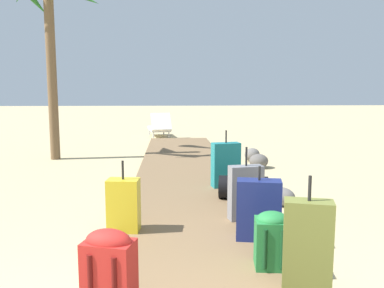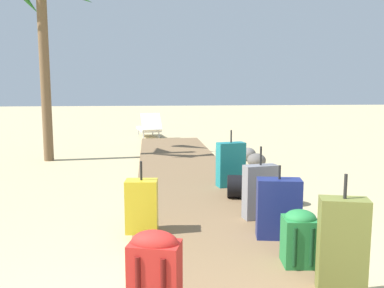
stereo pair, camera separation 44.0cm
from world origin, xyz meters
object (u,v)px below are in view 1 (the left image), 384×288
duffel_bag_black (243,187)px  backpack_green (272,238)px  suitcase_navy (259,210)px  backpack_red (109,274)px  palm_tree_far_left (54,1)px  lounge_chair (159,127)px  suitcase_teal (226,165)px  suitcase_olive (307,249)px  suitcase_grey (246,193)px  suitcase_yellow (124,205)px

duffel_bag_black → backpack_green: backpack_green is taller
suitcase_navy → backpack_red: (-1.26, -1.39, 0.02)m
duffel_bag_black → palm_tree_far_left: 6.09m
duffel_bag_black → lounge_chair: (-1.37, 7.67, 0.09)m
suitcase_navy → suitcase_teal: 2.19m
suitcase_olive → duffel_bag_black: bearing=90.0°
backpack_green → suitcase_grey: bearing=89.7°
suitcase_grey → backpack_green: size_ratio=1.75×
suitcase_yellow → palm_tree_far_left: bearing=111.5°
backpack_green → backpack_red: (-1.24, -0.75, 0.07)m
duffel_bag_black → suitcase_teal: suitcase_teal is taller
suitcase_olive → suitcase_navy: 1.13m
suitcase_teal → duffel_bag_black: bearing=-77.8°
suitcase_olive → backpack_green: (-0.13, 0.49, -0.10)m
suitcase_olive → palm_tree_far_left: (-3.47, 6.47, 3.00)m
suitcase_olive → suitcase_grey: bearing=94.2°
palm_tree_far_left → lounge_chair: palm_tree_far_left is taller
duffel_bag_black → suitcase_navy: bearing=-94.2°
suitcase_yellow → palm_tree_far_left: palm_tree_far_left is taller
suitcase_grey → duffel_bag_black: suitcase_grey is taller
suitcase_olive → suitcase_navy: size_ratio=1.20×
suitcase_yellow → suitcase_olive: bearing=-44.1°
suitcase_olive → backpack_red: bearing=-169.2°
duffel_bag_black → suitcase_yellow: bearing=-141.4°
suitcase_olive → lounge_chair: 10.38m
suitcase_grey → backpack_red: bearing=-121.8°
suitcase_teal → backpack_red: 3.78m
suitcase_grey → suitcase_olive: bearing=-85.8°
suitcase_olive → suitcase_yellow: bearing=135.9°
duffel_bag_black → backpack_red: (-1.37, -2.88, 0.17)m
suitcase_grey → suitcase_navy: (0.02, -0.63, -0.01)m
suitcase_grey → suitcase_yellow: suitcase_grey is taller
suitcase_olive → backpack_green: suitcase_olive is taller
duffel_bag_black → suitcase_navy: suitcase_navy is taller
suitcase_olive → suitcase_navy: (-0.11, 1.13, -0.05)m
suitcase_yellow → palm_tree_far_left: 6.23m
suitcase_grey → suitcase_yellow: 1.39m
duffel_bag_black → suitcase_teal: (-0.15, 0.69, 0.18)m
suitcase_grey → suitcase_olive: suitcase_olive is taller
suitcase_grey → suitcase_navy: size_ratio=1.13×
duffel_bag_black → suitcase_olive: bearing=-90.0°
lounge_chair → duffel_bag_black: bearing=-79.9°
suitcase_yellow → suitcase_teal: suitcase_teal is taller
suitcase_teal → lounge_chair: suitcase_teal is taller
duffel_bag_black → suitcase_teal: 0.73m
suitcase_teal → palm_tree_far_left: (-3.32, 3.16, 3.01)m
backpack_red → lounge_chair: lounge_chair is taller
suitcase_teal → palm_tree_far_left: 5.48m
suitcase_olive → suitcase_teal: 3.32m
suitcase_yellow → suitcase_navy: suitcase_yellow is taller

